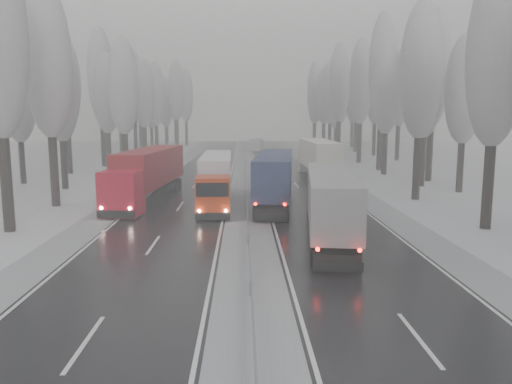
{
  "coord_description": "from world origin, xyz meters",
  "views": [
    {
      "loc": [
        -0.32,
        -14.8,
        7.0
      ],
      "look_at": [
        0.54,
        16.93,
        2.2
      ],
      "focal_mm": 35.0,
      "sensor_mm": 36.0,
      "label": 1
    }
  ],
  "objects_px": {
    "truck_grey_tarp": "(329,198)",
    "truck_red_white": "(216,175)",
    "truck_red_red": "(148,172)",
    "box_truck_distant": "(257,145)",
    "truck_cream_box": "(318,156)",
    "truck_blue_box": "(275,175)"
  },
  "relations": [
    {
      "from": "truck_blue_box",
      "to": "truck_red_red",
      "type": "relative_size",
      "value": 0.96
    },
    {
      "from": "truck_red_white",
      "to": "truck_blue_box",
      "type": "bearing_deg",
      "value": -14.14
    },
    {
      "from": "truck_cream_box",
      "to": "truck_red_white",
      "type": "xyz_separation_m",
      "value": [
        -10.69,
        -15.57,
        -0.32
      ]
    },
    {
      "from": "truck_blue_box",
      "to": "truck_red_red",
      "type": "xyz_separation_m",
      "value": [
        -10.48,
        1.77,
        0.09
      ]
    },
    {
      "from": "truck_grey_tarp",
      "to": "box_truck_distant",
      "type": "bearing_deg",
      "value": 98.28
    },
    {
      "from": "truck_blue_box",
      "to": "truck_red_white",
      "type": "height_order",
      "value": "truck_blue_box"
    },
    {
      "from": "truck_cream_box",
      "to": "box_truck_distant",
      "type": "relative_size",
      "value": 2.42
    },
    {
      "from": "box_truck_distant",
      "to": "truck_red_red",
      "type": "relative_size",
      "value": 0.42
    },
    {
      "from": "truck_red_white",
      "to": "truck_grey_tarp",
      "type": "bearing_deg",
      "value": -60.38
    },
    {
      "from": "truck_grey_tarp",
      "to": "truck_red_white",
      "type": "bearing_deg",
      "value": 127.43
    },
    {
      "from": "truck_grey_tarp",
      "to": "truck_red_white",
      "type": "height_order",
      "value": "truck_grey_tarp"
    },
    {
      "from": "box_truck_distant",
      "to": "truck_red_white",
      "type": "distance_m",
      "value": 62.92
    },
    {
      "from": "box_truck_distant",
      "to": "truck_red_red",
      "type": "distance_m",
      "value": 62.99
    },
    {
      "from": "truck_red_white",
      "to": "truck_red_red",
      "type": "height_order",
      "value": "truck_red_red"
    },
    {
      "from": "truck_cream_box",
      "to": "truck_red_white",
      "type": "bearing_deg",
      "value": -124.7
    },
    {
      "from": "truck_cream_box",
      "to": "box_truck_distant",
      "type": "distance_m",
      "value": 47.47
    },
    {
      "from": "box_truck_distant",
      "to": "truck_red_white",
      "type": "height_order",
      "value": "truck_red_white"
    },
    {
      "from": "truck_cream_box",
      "to": "box_truck_distant",
      "type": "xyz_separation_m",
      "value": [
        -5.55,
        47.13,
        -1.25
      ]
    },
    {
      "from": "truck_cream_box",
      "to": "truck_red_red",
      "type": "relative_size",
      "value": 1.02
    },
    {
      "from": "box_truck_distant",
      "to": "truck_red_red",
      "type": "height_order",
      "value": "truck_red_red"
    },
    {
      "from": "truck_blue_box",
      "to": "box_truck_distant",
      "type": "relative_size",
      "value": 2.29
    },
    {
      "from": "truck_cream_box",
      "to": "truck_red_white",
      "type": "height_order",
      "value": "truck_cream_box"
    }
  ]
}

